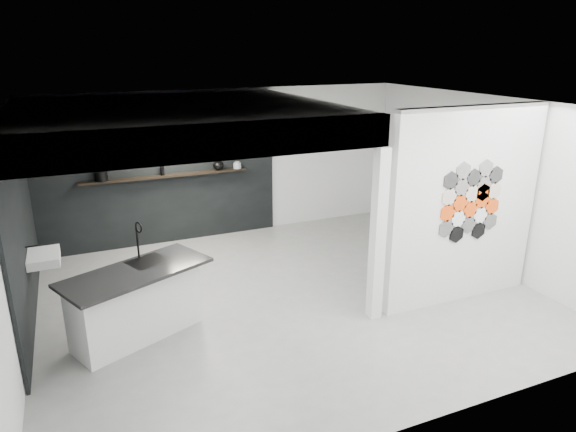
{
  "coord_description": "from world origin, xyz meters",
  "views": [
    {
      "loc": [
        -2.73,
        -6.3,
        3.54
      ],
      "look_at": [
        0.1,
        0.3,
        1.15
      ],
      "focal_mm": 32.0,
      "sensor_mm": 36.0,
      "label": 1
    }
  ],
  "objects_px": {
    "kettle": "(218,166)",
    "utensil_cup": "(106,178)",
    "glass_vase": "(237,165)",
    "partition_panel": "(465,207)",
    "bottle_dark": "(162,170)",
    "glass_bowl": "(237,166)",
    "stockpot": "(101,176)",
    "wall_basin": "(44,258)",
    "kitchen_island": "(136,302)"
  },
  "relations": [
    {
      "from": "partition_panel",
      "to": "bottle_dark",
      "type": "height_order",
      "value": "partition_panel"
    },
    {
      "from": "bottle_dark",
      "to": "partition_panel",
      "type": "bearing_deg",
      "value": -47.96
    },
    {
      "from": "wall_basin",
      "to": "stockpot",
      "type": "height_order",
      "value": "stockpot"
    },
    {
      "from": "wall_basin",
      "to": "glass_vase",
      "type": "bearing_deg",
      "value": 31.35
    },
    {
      "from": "partition_panel",
      "to": "glass_bowl",
      "type": "bearing_deg",
      "value": 118.23
    },
    {
      "from": "glass_vase",
      "to": "utensil_cup",
      "type": "relative_size",
      "value": 1.24
    },
    {
      "from": "glass_vase",
      "to": "partition_panel",
      "type": "bearing_deg",
      "value": -61.77
    },
    {
      "from": "partition_panel",
      "to": "bottle_dark",
      "type": "xyz_separation_m",
      "value": [
        -3.49,
        3.87,
        0.01
      ]
    },
    {
      "from": "wall_basin",
      "to": "glass_bowl",
      "type": "distance_m",
      "value": 4.0
    },
    {
      "from": "bottle_dark",
      "to": "utensil_cup",
      "type": "distance_m",
      "value": 0.97
    },
    {
      "from": "glass_vase",
      "to": "wall_basin",
      "type": "bearing_deg",
      "value": -148.65
    },
    {
      "from": "partition_panel",
      "to": "glass_vase",
      "type": "xyz_separation_m",
      "value": [
        -2.08,
        3.87,
        -0.02
      ]
    },
    {
      "from": "wall_basin",
      "to": "bottle_dark",
      "type": "relative_size",
      "value": 3.27
    },
    {
      "from": "partition_panel",
      "to": "kettle",
      "type": "distance_m",
      "value": 4.57
    },
    {
      "from": "kettle",
      "to": "glass_bowl",
      "type": "height_order",
      "value": "kettle"
    },
    {
      "from": "bottle_dark",
      "to": "utensil_cup",
      "type": "xyz_separation_m",
      "value": [
        -0.97,
        0.0,
        -0.04
      ]
    },
    {
      "from": "stockpot",
      "to": "kitchen_island",
      "type": "bearing_deg",
      "value": -88.43
    },
    {
      "from": "stockpot",
      "to": "wall_basin",
      "type": "bearing_deg",
      "value": -114.38
    },
    {
      "from": "kettle",
      "to": "glass_vase",
      "type": "relative_size",
      "value": 1.56
    },
    {
      "from": "glass_vase",
      "to": "bottle_dark",
      "type": "bearing_deg",
      "value": 180.0
    },
    {
      "from": "wall_basin",
      "to": "kettle",
      "type": "distance_m",
      "value": 3.7
    },
    {
      "from": "partition_panel",
      "to": "stockpot",
      "type": "bearing_deg",
      "value": 139.52
    },
    {
      "from": "kettle",
      "to": "glass_bowl",
      "type": "xyz_separation_m",
      "value": [
        0.37,
        0.0,
        -0.03
      ]
    },
    {
      "from": "kitchen_island",
      "to": "bottle_dark",
      "type": "xyz_separation_m",
      "value": [
        0.96,
        3.12,
        0.93
      ]
    },
    {
      "from": "stockpot",
      "to": "bottle_dark",
      "type": "bearing_deg",
      "value": 0.0
    },
    {
      "from": "kettle",
      "to": "glass_vase",
      "type": "bearing_deg",
      "value": 24.56
    },
    {
      "from": "kettle",
      "to": "glass_bowl",
      "type": "bearing_deg",
      "value": 24.56
    },
    {
      "from": "partition_panel",
      "to": "kitchen_island",
      "type": "distance_m",
      "value": 4.6
    },
    {
      "from": "wall_basin",
      "to": "kettle",
      "type": "xyz_separation_m",
      "value": [
        3.02,
        2.07,
        0.56
      ]
    },
    {
      "from": "glass_vase",
      "to": "kettle",
      "type": "bearing_deg",
      "value": 180.0
    },
    {
      "from": "kitchen_island",
      "to": "glass_bowl",
      "type": "distance_m",
      "value": 4.02
    },
    {
      "from": "stockpot",
      "to": "glass_bowl",
      "type": "bearing_deg",
      "value": 0.0
    },
    {
      "from": "wall_basin",
      "to": "utensil_cup",
      "type": "relative_size",
      "value": 5.81
    },
    {
      "from": "stockpot",
      "to": "utensil_cup",
      "type": "xyz_separation_m",
      "value": [
        0.07,
        0.0,
        -0.03
      ]
    },
    {
      "from": "kettle",
      "to": "utensil_cup",
      "type": "distance_m",
      "value": 2.01
    },
    {
      "from": "partition_panel",
      "to": "glass_bowl",
      "type": "xyz_separation_m",
      "value": [
        -2.08,
        3.87,
        -0.03
      ]
    },
    {
      "from": "glass_vase",
      "to": "bottle_dark",
      "type": "relative_size",
      "value": 0.7
    },
    {
      "from": "kettle",
      "to": "utensil_cup",
      "type": "height_order",
      "value": "kettle"
    },
    {
      "from": "glass_bowl",
      "to": "utensil_cup",
      "type": "relative_size",
      "value": 1.42
    },
    {
      "from": "kitchen_island",
      "to": "bottle_dark",
      "type": "height_order",
      "value": "bottle_dark"
    },
    {
      "from": "glass_bowl",
      "to": "utensil_cup",
      "type": "height_order",
      "value": "glass_bowl"
    },
    {
      "from": "partition_panel",
      "to": "kitchen_island",
      "type": "bearing_deg",
      "value": 170.5
    },
    {
      "from": "partition_panel",
      "to": "kettle",
      "type": "xyz_separation_m",
      "value": [
        -2.44,
        3.87,
        0.01
      ]
    },
    {
      "from": "stockpot",
      "to": "bottle_dark",
      "type": "relative_size",
      "value": 1.14
    },
    {
      "from": "utensil_cup",
      "to": "glass_vase",
      "type": "bearing_deg",
      "value": 0.0
    },
    {
      "from": "kitchen_island",
      "to": "stockpot",
      "type": "relative_size",
      "value": 9.33
    },
    {
      "from": "partition_panel",
      "to": "glass_vase",
      "type": "relative_size",
      "value": 21.8
    },
    {
      "from": "partition_panel",
      "to": "glass_vase",
      "type": "distance_m",
      "value": 4.39
    },
    {
      "from": "kitchen_island",
      "to": "glass_bowl",
      "type": "xyz_separation_m",
      "value": [
        2.37,
        3.12,
        0.89
      ]
    },
    {
      "from": "partition_panel",
      "to": "wall_basin",
      "type": "xyz_separation_m",
      "value": [
        -5.46,
        1.8,
        -0.55
      ]
    }
  ]
}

